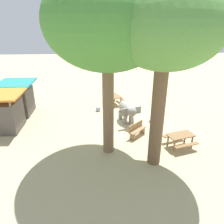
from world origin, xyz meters
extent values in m
plane|color=tan|center=(0.00, 0.00, 0.00)|extent=(60.00, 60.00, 0.00)
cylinder|color=gray|center=(-0.01, -0.31, 0.32)|extent=(0.28, 0.28, 0.64)
cylinder|color=gray|center=(-0.15, 0.11, 0.32)|extent=(0.28, 0.28, 0.64)
cylinder|color=gray|center=(0.82, -0.04, 0.32)|extent=(0.28, 0.28, 0.64)
cylinder|color=gray|center=(0.69, 0.38, 0.32)|extent=(0.28, 0.28, 0.64)
ellipsoid|color=gray|center=(0.34, 0.03, 1.02)|extent=(1.76, 1.25, 0.96)
sphere|color=gray|center=(-0.60, -0.27, 1.14)|extent=(0.68, 0.68, 0.68)
cone|color=gray|center=(-0.84, -0.34, 0.54)|extent=(0.21, 0.21, 1.07)
cube|color=gray|center=(-0.36, -0.66, 1.14)|extent=(0.25, 0.55, 0.51)
cube|color=gray|center=(-0.64, 0.19, 1.14)|extent=(0.25, 0.55, 0.51)
cylinder|color=#3F3833|center=(0.44, -2.01, 0.41)|extent=(0.14, 0.14, 0.82)
cylinder|color=#3F3833|center=(0.62, -1.99, 0.41)|extent=(0.14, 0.14, 0.82)
cylinder|color=#33598C|center=(0.53, -2.00, 1.11)|extent=(0.32, 0.32, 0.58)
sphere|color=tan|center=(0.53, -2.00, 1.51)|extent=(0.22, 0.22, 0.22)
cylinder|color=#33598C|center=(0.32, -2.02, 1.12)|extent=(0.09, 0.09, 0.55)
cylinder|color=#33598C|center=(0.74, -1.98, 1.12)|extent=(0.09, 0.09, 0.55)
cylinder|color=brown|center=(-4.58, -0.93, 2.66)|extent=(0.65, 0.65, 5.31)
ellipsoid|color=#569342|center=(-4.58, -0.93, 6.74)|extent=(5.28, 4.84, 3.74)
cylinder|color=brown|center=(-3.41, 1.39, 2.56)|extent=(0.58, 0.58, 5.13)
ellipsoid|color=#478C38|center=(-3.41, 1.39, 6.84)|extent=(6.33, 5.80, 4.48)
cube|color=#9E7A51|center=(-1.89, -0.49, 0.45)|extent=(1.27, 1.27, 0.06)
cube|color=#9E7A51|center=(-1.77, -0.37, 0.68)|extent=(1.03, 1.03, 0.40)
cube|color=#9E7A51|center=(-1.52, -0.87, 0.21)|extent=(0.31, 0.31, 0.42)
cube|color=#9E7A51|center=(-2.27, -0.12, 0.21)|extent=(0.31, 0.31, 0.42)
cube|color=olive|center=(-3.18, -2.78, 0.75)|extent=(1.21, 1.67, 0.06)
cylinder|color=olive|center=(-3.66, -2.30, 0.36)|extent=(0.10, 0.10, 0.72)
cylinder|color=olive|center=(-3.05, -2.11, 0.36)|extent=(0.10, 0.10, 0.72)
cylinder|color=olive|center=(-3.31, -3.45, 0.36)|extent=(0.10, 0.10, 0.72)
cylinder|color=olive|center=(-2.70, -3.26, 0.36)|extent=(0.10, 0.10, 0.72)
cube|color=olive|center=(-3.77, -2.96, 0.44)|extent=(0.67, 1.50, 0.05)
cube|color=olive|center=(-2.59, -2.60, 0.44)|extent=(0.67, 1.50, 0.05)
cube|color=olive|center=(3.69, 0.65, 0.75)|extent=(1.69, 1.31, 0.06)
cylinder|color=olive|center=(4.13, 1.18, 0.36)|extent=(0.10, 0.10, 0.72)
cylinder|color=olive|center=(4.37, 0.58, 0.36)|extent=(0.10, 0.10, 0.72)
cylinder|color=olive|center=(3.02, 0.72, 0.36)|extent=(0.10, 0.10, 0.72)
cylinder|color=olive|center=(3.26, 0.13, 0.36)|extent=(0.10, 0.10, 0.72)
cube|color=olive|center=(3.46, 1.23, 0.44)|extent=(1.48, 0.79, 0.05)
cube|color=olive|center=(3.93, 0.08, 0.44)|extent=(1.48, 0.79, 0.05)
cube|color=#59514C|center=(-0.52, 8.06, 1.00)|extent=(2.00, 1.80, 2.00)
cube|color=orange|center=(-0.52, 8.06, 2.46)|extent=(2.50, 2.50, 0.12)
cylinder|color=gray|center=(0.38, 7.25, 1.20)|extent=(0.10, 0.10, 2.40)
cylinder|color=gray|center=(-1.42, 7.25, 1.20)|extent=(0.10, 0.10, 2.40)
cube|color=#59514C|center=(2.08, 8.06, 1.00)|extent=(2.00, 1.80, 2.00)
cube|color=teal|center=(2.08, 8.06, 2.46)|extent=(2.50, 2.50, 0.12)
cylinder|color=gray|center=(2.98, 8.87, 1.20)|extent=(0.10, 0.10, 2.40)
cylinder|color=gray|center=(2.98, 7.25, 1.20)|extent=(0.10, 0.10, 2.40)
cylinder|color=gray|center=(1.18, 8.87, 1.20)|extent=(0.10, 0.10, 2.40)
cylinder|color=gray|center=(1.18, 7.25, 1.20)|extent=(0.10, 0.10, 2.40)
cylinder|color=gray|center=(2.23, 2.03, 0.16)|extent=(0.36, 0.36, 0.32)
camera|label=1|loc=(-14.08, 1.71, 7.12)|focal=35.58mm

